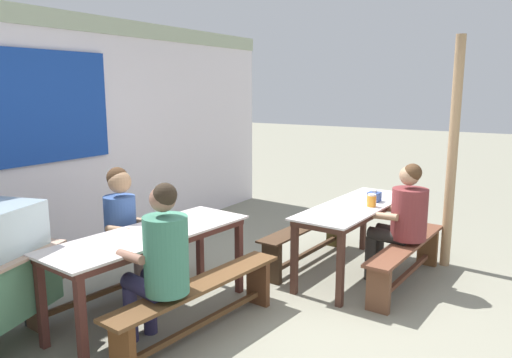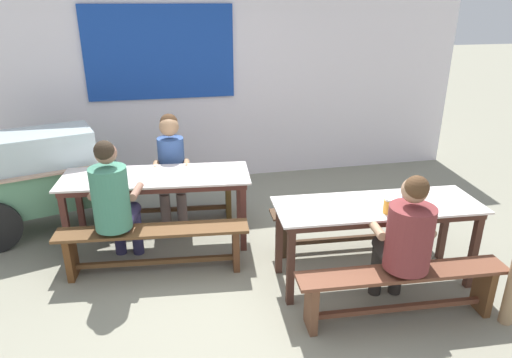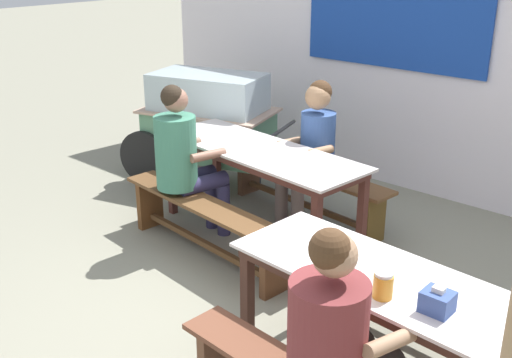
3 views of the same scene
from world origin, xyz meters
name	(u,v)px [view 3 (image 3 of 3)]	position (x,y,z in m)	size (l,w,h in m)	color
ground_plane	(249,320)	(0.00, 0.00, 0.00)	(40.00, 40.00, 0.00)	gray
backdrop_wall	(459,44)	(-0.02, 2.83, 1.47)	(7.24, 0.23, 2.81)	white
dining_table_far	(259,158)	(-0.79, 1.00, 0.69)	(1.95, 0.83, 0.77)	silver
dining_table_near	(398,297)	(1.11, -0.12, 0.69)	(1.84, 0.72, 0.77)	silver
bench_far_back	(306,183)	(-0.73, 1.57, 0.31)	(1.77, 0.45, 0.46)	brown
bench_far_front	(205,220)	(-0.84, 0.43, 0.31)	(1.79, 0.44, 0.46)	brown
bench_near_back	(447,317)	(1.14, 0.45, 0.29)	(1.70, 0.35, 0.46)	#442E1D
food_cart	(207,119)	(-2.03, 1.62, 0.66)	(1.78, 1.16, 1.12)	#5D966F
person_left_back_turned	(184,156)	(-1.17, 0.53, 0.74)	(0.49, 0.61, 1.32)	#302D52
person_center_facing	(312,145)	(-0.62, 1.48, 0.72)	(0.42, 0.56, 1.26)	#6B5955
person_near_front	(338,336)	(1.09, -0.63, 0.71)	(0.50, 0.60, 1.26)	#2A2623
tissue_box	(437,302)	(1.36, -0.24, 0.82)	(0.14, 0.12, 0.13)	#375092
condiment_jar	(383,285)	(1.11, -0.29, 0.83)	(0.10, 0.10, 0.13)	orange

